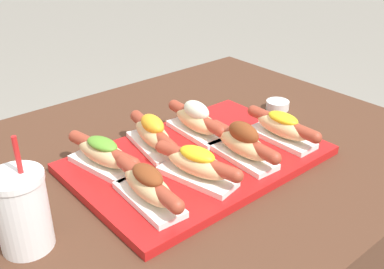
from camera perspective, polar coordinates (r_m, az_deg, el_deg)
The scene contains 10 objects.
serving_tray at distance 0.94m, azimuth 0.79°, elevation -3.08°, with size 0.51×0.34×0.02m.
hot_dog_0 at distance 0.78m, azimuth -5.60°, elevation -6.51°, with size 0.07×0.20×0.07m.
hot_dog_1 at distance 0.84m, azimuth 0.65°, elevation -3.79°, with size 0.09×0.20×0.07m.
hot_dog_2 at distance 0.91m, azimuth 6.48°, elevation -1.11°, with size 0.07×0.20×0.08m.
hot_dog_3 at distance 1.00m, azimuth 11.38°, elevation 0.96°, with size 0.06×0.20×0.06m.
hot_dog_4 at distance 0.89m, azimuth -11.23°, elevation -2.38°, with size 0.09×0.20×0.06m.
hot_dog_5 at distance 0.95m, azimuth -5.00°, elevation 0.10°, with size 0.09×0.20×0.07m.
hot_dog_6 at distance 1.00m, azimuth 0.55°, elevation 1.87°, with size 0.07×0.20×0.08m.
sauce_bowl at distance 1.20m, azimuth 10.82°, elevation 3.76°, with size 0.06×0.06×0.02m.
drink_cup at distance 0.74m, azimuth -20.78°, elevation -9.09°, with size 0.08×0.08×0.19m.
Camera 1 is at (-0.51, -0.66, 1.18)m, focal length 42.00 mm.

